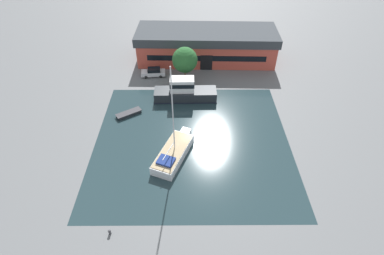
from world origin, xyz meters
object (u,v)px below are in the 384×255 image
Objects in this scene: warehouse_building at (206,45)px; motor_cruiser at (184,92)px; parked_car at (153,72)px; sailboat_moored at (174,152)px; quay_tree_near_building at (185,60)px; small_dinghy at (129,113)px.

warehouse_building is 15.54m from motor_cruiser.
sailboat_moored is at bearing -171.94° from parked_car.
quay_tree_near_building is 1.61× the size of small_dinghy.
warehouse_building is 12.91m from parked_car.
quay_tree_near_building is at bearing 107.77° from sailboat_moored.
parked_car is at bearing 37.67° from motor_cruiser.
parked_car is at bearing 162.14° from quay_tree_near_building.
warehouse_building is 2.63× the size of motor_cruiser.
sailboat_moored is at bearing -93.99° from quay_tree_near_building.
motor_cruiser is (-4.39, -14.81, -1.69)m from warehouse_building.
sailboat_moored reaches higher than parked_car.
sailboat_moored reaches higher than motor_cruiser.
motor_cruiser is 10.34m from small_dinghy.
motor_cruiser is at bearing -145.98° from parked_car.
sailboat_moored is at bearing -99.42° from warehouse_building.
motor_cruiser is (-0.05, -5.79, -3.03)m from quay_tree_near_building.
parked_car is 1.12× the size of small_dinghy.
small_dinghy is at bearing 161.82° from parked_car.
sailboat_moored is 3.33× the size of small_dinghy.
warehouse_building is 29.57m from sailboat_moored.
quay_tree_near_building is at bearing 105.15° from small_dinghy.
sailboat_moored is at bearing 173.80° from motor_cruiser.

